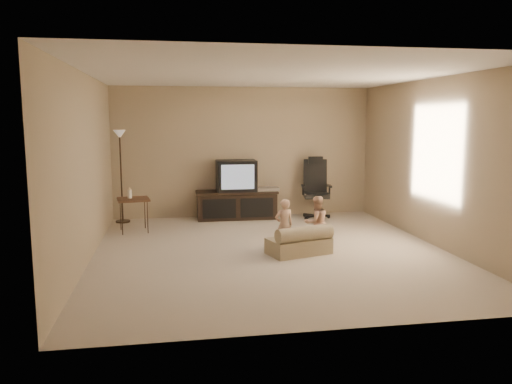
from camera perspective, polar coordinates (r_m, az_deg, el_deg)
floor at (r=7.25m, az=1.72°, el=-6.80°), size 5.50×5.50×0.00m
room_shell at (r=7.01m, az=1.77°, el=5.28°), size 5.50×5.50×5.50m
tv_stand at (r=9.54m, az=-2.22°, el=-0.27°), size 1.57×0.59×1.12m
office_chair at (r=9.68m, az=6.84°, el=-0.45°), size 0.63×0.65×1.18m
side_table at (r=8.64m, az=-13.88°, el=-0.84°), size 0.59×0.59×0.77m
floor_lamp at (r=9.41m, az=-15.24°, el=4.07°), size 0.26×0.26×1.70m
child_sofa at (r=7.08m, az=5.09°, el=-5.77°), size 0.96×0.71×0.42m
toddler_left at (r=7.17m, az=3.23°, el=-3.83°), size 0.31×0.25×0.77m
toddler_right at (r=7.36m, az=6.91°, el=-3.47°), size 0.42×0.29×0.79m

